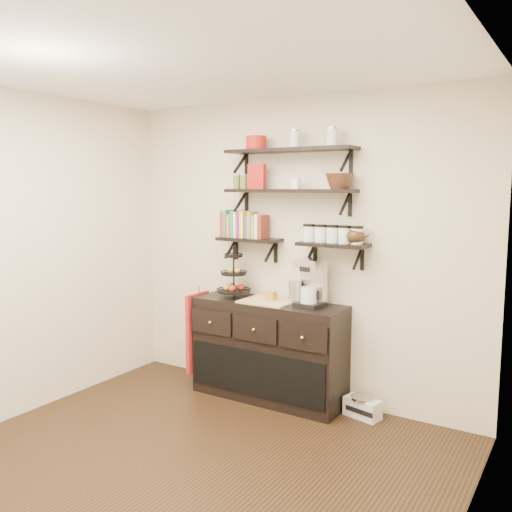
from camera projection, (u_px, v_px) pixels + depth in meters
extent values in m
plane|color=black|center=(171.00, 477.00, 3.60)|extent=(3.50, 3.50, 0.00)
cube|color=white|center=(162.00, 57.00, 3.26)|extent=(3.50, 3.50, 0.02)
cube|color=beige|center=(296.00, 250.00, 4.90)|extent=(3.50, 0.02, 2.70)
cube|color=beige|center=(1.00, 258.00, 4.35)|extent=(0.02, 3.50, 2.70)
cube|color=beige|center=(454.00, 311.00, 2.51)|extent=(0.02, 3.50, 2.70)
cube|color=black|center=(289.00, 150.00, 4.68)|extent=(1.20, 0.27, 0.03)
cube|color=black|center=(247.00, 165.00, 5.07)|extent=(0.02, 0.03, 0.20)
cube|color=black|center=(351.00, 163.00, 4.52)|extent=(0.02, 0.03, 0.20)
cube|color=black|center=(289.00, 191.00, 4.72)|extent=(1.20, 0.27, 0.03)
cube|color=black|center=(247.00, 203.00, 5.11)|extent=(0.02, 0.03, 0.20)
cube|color=black|center=(350.00, 205.00, 4.56)|extent=(0.02, 0.03, 0.20)
cube|color=black|center=(249.00, 239.00, 5.01)|extent=(0.60, 0.25, 0.03)
cube|color=black|center=(236.00, 249.00, 5.23)|extent=(0.02, 0.03, 0.20)
cube|color=black|center=(276.00, 252.00, 5.00)|extent=(0.03, 0.03, 0.20)
cube|color=black|center=(333.00, 245.00, 4.57)|extent=(0.60, 0.25, 0.03)
cube|color=black|center=(315.00, 255.00, 4.79)|extent=(0.03, 0.03, 0.20)
cube|color=black|center=(362.00, 258.00, 4.56)|extent=(0.02, 0.03, 0.20)
cube|color=#AD1F14|center=(227.00, 226.00, 5.13)|extent=(0.02, 0.15, 0.20)
cube|color=#2D7757|center=(229.00, 224.00, 5.11)|extent=(0.03, 0.15, 0.24)
cube|color=orange|center=(233.00, 226.00, 5.09)|extent=(0.04, 0.15, 0.21)
cube|color=teal|center=(236.00, 224.00, 5.07)|extent=(0.03, 0.15, 0.25)
cube|color=beige|center=(239.00, 225.00, 5.06)|extent=(0.03, 0.15, 0.22)
cube|color=#861866|center=(243.00, 223.00, 5.03)|extent=(0.04, 0.15, 0.26)
cube|color=yellow|center=(246.00, 225.00, 5.02)|extent=(0.03, 0.15, 0.23)
cube|color=#2F428C|center=(249.00, 227.00, 5.00)|extent=(0.03, 0.15, 0.20)
cube|color=#BE7237|center=(253.00, 225.00, 4.98)|extent=(0.04, 0.15, 0.24)
cube|color=#55A263|center=(257.00, 227.00, 4.96)|extent=(0.03, 0.15, 0.21)
cube|color=beige|center=(260.00, 225.00, 4.93)|extent=(0.03, 0.15, 0.25)
cube|color=maroon|center=(263.00, 227.00, 4.92)|extent=(0.02, 0.15, 0.22)
cylinder|color=silver|center=(309.00, 234.00, 4.68)|extent=(0.10, 0.10, 0.13)
cylinder|color=silver|center=(320.00, 234.00, 4.62)|extent=(0.10, 0.10, 0.13)
cylinder|color=silver|center=(332.00, 235.00, 4.57)|extent=(0.10, 0.10, 0.13)
cylinder|color=silver|center=(344.00, 236.00, 4.51)|extent=(0.10, 0.10, 0.13)
cylinder|color=silver|center=(357.00, 236.00, 4.45)|extent=(0.10, 0.10, 0.13)
cube|color=black|center=(269.00, 350.00, 4.90)|extent=(1.40, 0.45, 0.90)
cube|color=tan|center=(269.00, 301.00, 4.84)|extent=(0.45, 0.41, 0.02)
sphere|color=gold|center=(210.00, 323.00, 4.89)|extent=(0.04, 0.04, 0.04)
sphere|color=gold|center=(254.00, 330.00, 4.65)|extent=(0.04, 0.04, 0.04)
sphere|color=gold|center=(302.00, 338.00, 4.40)|extent=(0.04, 0.04, 0.04)
cylinder|color=black|center=(234.00, 273.00, 5.01)|extent=(0.01, 0.01, 0.46)
cylinder|color=black|center=(234.00, 291.00, 5.03)|extent=(0.31, 0.31, 0.01)
cylinder|color=black|center=(234.00, 274.00, 5.01)|extent=(0.24, 0.24, 0.02)
cylinder|color=black|center=(234.00, 256.00, 4.99)|extent=(0.16, 0.16, 0.02)
sphere|color=#B21914|center=(241.00, 287.00, 5.03)|extent=(0.06, 0.06, 0.06)
sphere|color=gold|center=(230.00, 270.00, 5.02)|extent=(0.05, 0.05, 0.05)
cube|color=olive|center=(271.00, 296.00, 4.82)|extent=(0.08, 0.08, 0.08)
cube|color=black|center=(310.00, 305.00, 4.62)|extent=(0.25, 0.23, 0.04)
cube|color=silver|center=(314.00, 283.00, 4.66)|extent=(0.23, 0.11, 0.35)
cube|color=silver|center=(310.00, 263.00, 4.58)|extent=(0.25, 0.23, 0.07)
cylinder|color=silver|center=(309.00, 295.00, 4.59)|extent=(0.16, 0.16, 0.13)
cylinder|color=silver|center=(295.00, 293.00, 4.66)|extent=(0.11, 0.11, 0.22)
cube|color=maroon|center=(198.00, 332.00, 5.18)|extent=(0.04, 0.32, 0.75)
cube|color=silver|center=(362.00, 408.00, 4.53)|extent=(0.33, 0.21, 0.16)
cylinder|color=silver|center=(363.00, 398.00, 4.52)|extent=(0.24, 0.24, 0.02)
cube|color=black|center=(359.00, 411.00, 4.46)|extent=(0.26, 0.07, 0.04)
cube|color=#A21812|center=(257.00, 177.00, 4.88)|extent=(0.16, 0.07, 0.22)
cylinder|color=white|center=(295.00, 183.00, 4.68)|extent=(0.09, 0.09, 0.10)
cylinder|color=#A21812|center=(256.00, 143.00, 4.84)|extent=(0.18, 0.18, 0.12)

